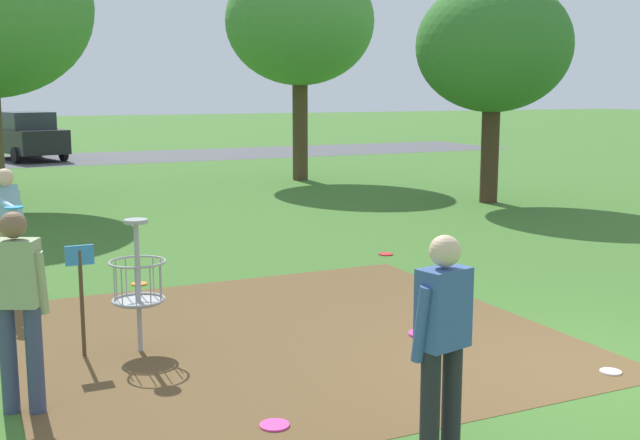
{
  "coord_description": "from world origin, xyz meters",
  "views": [
    {
      "loc": [
        -5.48,
        -5.4,
        2.68
      ],
      "look_at": [
        -1.12,
        3.83,
        1.0
      ],
      "focal_mm": 44.48,
      "sensor_mm": 36.0,
      "label": 1
    }
  ],
  "objects_px": {
    "player_foreground_watching": "(442,340)",
    "frisbee_far_right": "(139,284)",
    "frisbee_near_basket": "(386,254)",
    "tree_mid_center": "(493,47)",
    "player_waiting_left": "(6,225)",
    "parked_car_leftmost": "(27,136)",
    "tree_mid_left": "(300,22)",
    "player_throwing": "(18,301)",
    "frisbee_mid_grass": "(275,425)",
    "frisbee_far_left": "(611,372)",
    "disc_golf_basket": "(132,281)"
  },
  "relations": [
    {
      "from": "player_foreground_watching",
      "to": "frisbee_far_right",
      "type": "relative_size",
      "value": 7.73
    },
    {
      "from": "frisbee_near_basket",
      "to": "tree_mid_center",
      "type": "bearing_deg",
      "value": 38.81
    },
    {
      "from": "player_waiting_left",
      "to": "parked_car_leftmost",
      "type": "relative_size",
      "value": 0.38
    },
    {
      "from": "tree_mid_left",
      "to": "tree_mid_center",
      "type": "bearing_deg",
      "value": -71.35
    },
    {
      "from": "player_foreground_watching",
      "to": "tree_mid_left",
      "type": "relative_size",
      "value": 0.26
    },
    {
      "from": "tree_mid_center",
      "to": "player_throwing",
      "type": "bearing_deg",
      "value": -142.82
    },
    {
      "from": "parked_car_leftmost",
      "to": "frisbee_far_right",
      "type": "bearing_deg",
      "value": -91.47
    },
    {
      "from": "frisbee_near_basket",
      "to": "parked_car_leftmost",
      "type": "xyz_separation_m",
      "value": [
        -3.56,
        21.42,
        0.91
      ]
    },
    {
      "from": "player_waiting_left",
      "to": "frisbee_mid_grass",
      "type": "height_order",
      "value": "player_waiting_left"
    },
    {
      "from": "frisbee_far_left",
      "to": "tree_mid_center",
      "type": "bearing_deg",
      "value": 58.46
    },
    {
      "from": "frisbee_near_basket",
      "to": "tree_mid_center",
      "type": "height_order",
      "value": "tree_mid_center"
    },
    {
      "from": "frisbee_mid_grass",
      "to": "frisbee_far_right",
      "type": "distance_m",
      "value": 5.18
    },
    {
      "from": "disc_golf_basket",
      "to": "tree_mid_center",
      "type": "distance_m",
      "value": 12.88
    },
    {
      "from": "player_throwing",
      "to": "disc_golf_basket",
      "type": "bearing_deg",
      "value": 44.62
    },
    {
      "from": "frisbee_far_right",
      "to": "parked_car_leftmost",
      "type": "xyz_separation_m",
      "value": [
        0.56,
        21.7,
        0.91
      ]
    },
    {
      "from": "disc_golf_basket",
      "to": "parked_car_leftmost",
      "type": "bearing_deg",
      "value": 87.11
    },
    {
      "from": "disc_golf_basket",
      "to": "tree_mid_left",
      "type": "distance_m",
      "value": 16.36
    },
    {
      "from": "frisbee_mid_grass",
      "to": "frisbee_far_right",
      "type": "bearing_deg",
      "value": 89.25
    },
    {
      "from": "player_waiting_left",
      "to": "frisbee_near_basket",
      "type": "distance_m",
      "value": 5.91
    },
    {
      "from": "player_foreground_watching",
      "to": "frisbee_mid_grass",
      "type": "relative_size",
      "value": 7.02
    },
    {
      "from": "player_foreground_watching",
      "to": "parked_car_leftmost",
      "type": "bearing_deg",
      "value": 90.31
    },
    {
      "from": "player_waiting_left",
      "to": "tree_mid_center",
      "type": "xyz_separation_m",
      "value": [
        11.12,
        4.71,
        2.68
      ]
    },
    {
      "from": "frisbee_near_basket",
      "to": "parked_car_leftmost",
      "type": "relative_size",
      "value": 0.05
    },
    {
      "from": "frisbee_mid_grass",
      "to": "frisbee_far_left",
      "type": "relative_size",
      "value": 1.21
    },
    {
      "from": "frisbee_mid_grass",
      "to": "frisbee_far_right",
      "type": "height_order",
      "value": "same"
    },
    {
      "from": "tree_mid_center",
      "to": "player_foreground_watching",
      "type": "bearing_deg",
      "value": -128.58
    },
    {
      "from": "player_foreground_watching",
      "to": "tree_mid_left",
      "type": "bearing_deg",
      "value": 69.13
    },
    {
      "from": "frisbee_far_right",
      "to": "parked_car_leftmost",
      "type": "distance_m",
      "value": 21.73
    },
    {
      "from": "frisbee_far_right",
      "to": "tree_mid_left",
      "type": "bearing_deg",
      "value": 56.2
    },
    {
      "from": "disc_golf_basket",
      "to": "player_throwing",
      "type": "distance_m",
      "value": 1.66
    },
    {
      "from": "frisbee_mid_grass",
      "to": "frisbee_far_left",
      "type": "height_order",
      "value": "same"
    },
    {
      "from": "player_foreground_watching",
      "to": "frisbee_near_basket",
      "type": "height_order",
      "value": "player_foreground_watching"
    },
    {
      "from": "frisbee_near_basket",
      "to": "player_waiting_left",
      "type": "bearing_deg",
      "value": -175.75
    },
    {
      "from": "frisbee_far_right",
      "to": "tree_mid_center",
      "type": "distance_m",
      "value": 11.1
    },
    {
      "from": "player_waiting_left",
      "to": "tree_mid_center",
      "type": "bearing_deg",
      "value": 22.94
    },
    {
      "from": "frisbee_mid_grass",
      "to": "parked_car_leftmost",
      "type": "relative_size",
      "value": 0.05
    },
    {
      "from": "player_foreground_watching",
      "to": "frisbee_far_right",
      "type": "bearing_deg",
      "value": 96.33
    },
    {
      "from": "disc_golf_basket",
      "to": "frisbee_mid_grass",
      "type": "xyz_separation_m",
      "value": [
        0.62,
        -2.33,
        -0.74
      ]
    },
    {
      "from": "player_foreground_watching",
      "to": "player_throwing",
      "type": "distance_m",
      "value": 3.5
    },
    {
      "from": "disc_golf_basket",
      "to": "player_waiting_left",
      "type": "height_order",
      "value": "player_waiting_left"
    },
    {
      "from": "player_throwing",
      "to": "frisbee_near_basket",
      "type": "bearing_deg",
      "value": 35.67
    },
    {
      "from": "tree_mid_left",
      "to": "parked_car_leftmost",
      "type": "distance_m",
      "value": 13.26
    },
    {
      "from": "player_throwing",
      "to": "frisbee_mid_grass",
      "type": "distance_m",
      "value": 2.35
    },
    {
      "from": "player_throwing",
      "to": "parked_car_leftmost",
      "type": "xyz_separation_m",
      "value": [
        2.41,
        25.71,
        -0.05
      ]
    },
    {
      "from": "disc_golf_basket",
      "to": "frisbee_far_left",
      "type": "bearing_deg",
      "value": -32.8
    },
    {
      "from": "parked_car_leftmost",
      "to": "player_waiting_left",
      "type": "bearing_deg",
      "value": -95.86
    },
    {
      "from": "player_waiting_left",
      "to": "tree_mid_center",
      "type": "height_order",
      "value": "tree_mid_center"
    },
    {
      "from": "tree_mid_center",
      "to": "frisbee_far_left",
      "type": "bearing_deg",
      "value": -121.54
    },
    {
      "from": "player_waiting_left",
      "to": "frisbee_far_right",
      "type": "height_order",
      "value": "player_waiting_left"
    },
    {
      "from": "player_throwing",
      "to": "tree_mid_left",
      "type": "bearing_deg",
      "value": 58.44
    }
  ]
}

